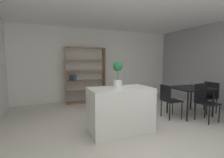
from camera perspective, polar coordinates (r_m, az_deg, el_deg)
name	(u,v)px	position (r m, az deg, el deg)	size (l,w,h in m)	color
ground_plane	(131,132)	(3.68, 6.45, -17.55)	(9.39, 9.39, 0.00)	beige
back_partition	(91,65)	(6.36, -7.28, 4.86)	(6.83, 0.06, 2.69)	white
kitchen_island	(120,110)	(3.54, 2.84, -10.49)	(1.30, 0.72, 0.93)	silver
potted_plant_on_island	(118,72)	(3.51, 1.99, 2.56)	(0.22, 0.22, 0.55)	white
open_bookshelf	(84,75)	(6.02, -9.49, 1.25)	(1.43, 0.36, 1.97)	#997551
dining_table	(190,90)	(5.00, 25.29, -3.58)	(1.01, 0.84, 0.77)	black
dining_chair_island_side	(169,98)	(4.54, 18.94, -6.29)	(0.45, 0.45, 0.87)	black
dining_chair_near	(204,99)	(4.74, 29.12, -5.98)	(0.46, 0.45, 0.92)	black
dining_chair_window_side	(208,94)	(5.58, 30.29, -4.57)	(0.44, 0.46, 0.88)	black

